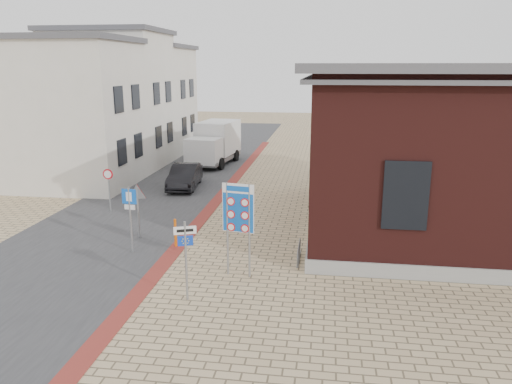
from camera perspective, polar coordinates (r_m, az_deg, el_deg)
The scene contains 16 objects.
ground at distance 16.42m, azimuth -5.00°, elevation -10.01°, with size 120.00×120.00×0.00m, color tan.
road_strip at distance 31.63m, azimuth -8.56°, elevation 1.81°, with size 7.00×60.00×0.02m, color #38383A.
curb_strip at distance 26.05m, azimuth -4.31°, elevation -0.74°, with size 0.60×40.00×0.02m, color maroon.
brick_building at distance 22.47m, azimuth 22.29°, elevation 4.88°, with size 13.00×13.00×6.80m.
townhouse_near at distance 30.38m, azimuth -20.60°, elevation 8.50°, with size 7.40×6.40×8.30m.
townhouse_mid at distance 35.72m, azimuth -16.04°, elevation 10.22°, with size 7.40×6.40×9.10m.
townhouse_far at distance 41.28m, azimuth -12.59°, elevation 10.34°, with size 7.40×6.40×8.30m.
bike_rack at distance 17.98m, azimuth 4.91°, elevation -6.89°, with size 0.08×1.80×0.60m.
sedan at distance 28.47m, azimuth -8.14°, elevation 1.79°, with size 1.41×4.05×1.34m, color black.
box_truck at distance 35.09m, azimuth -4.76°, elevation 5.63°, with size 2.91×5.83×2.93m.
border_sign at distance 15.95m, azimuth -2.05°, elevation -2.07°, with size 1.06×0.22×3.12m.
essen_sign at distance 14.63m, azimuth -8.05°, elevation -6.43°, with size 0.62×0.27×2.42m.
parking_sign at distance 18.68m, azimuth -14.22°, elevation -1.83°, with size 0.55×0.08×2.50m.
yield_sign at distance 20.14m, azimuth -13.41°, elevation -0.73°, with size 0.77×0.25×2.20m.
speed_sign at distance 24.27m, azimuth -16.48°, elevation 0.89°, with size 0.49×0.07×2.09m.
bollard at distance 19.26m, azimuth -9.19°, elevation -4.65°, with size 0.10×0.10×1.11m, color #DA5A0B.
Camera 1 is at (3.53, -14.56, 6.72)m, focal length 35.00 mm.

